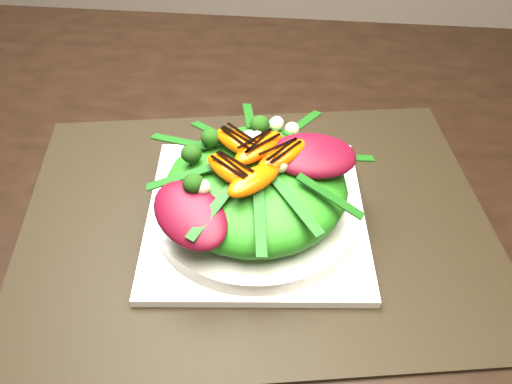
# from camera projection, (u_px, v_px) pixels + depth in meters

# --- Properties ---
(dining_table) EXTENTS (1.60, 0.90, 0.75)m
(dining_table) POSITION_uv_depth(u_px,v_px,m) (62.00, 168.00, 0.76)
(dining_table) COLOR black
(dining_table) RESTS_ON floor
(placemat) EXTENTS (0.62, 0.51, 0.00)m
(placemat) POSITION_uv_depth(u_px,v_px,m) (256.00, 219.00, 0.65)
(placemat) COLOR black
(placemat) RESTS_ON dining_table
(plate_base) EXTENTS (0.28, 0.28, 0.01)m
(plate_base) POSITION_uv_depth(u_px,v_px,m) (256.00, 215.00, 0.65)
(plate_base) COLOR silver
(plate_base) RESTS_ON placemat
(salad_bowl) EXTENTS (0.31, 0.31, 0.02)m
(salad_bowl) POSITION_uv_depth(u_px,v_px,m) (256.00, 207.00, 0.64)
(salad_bowl) COLOR silver
(salad_bowl) RESTS_ON plate_base
(lettuce_mound) EXTENTS (0.24, 0.24, 0.07)m
(lettuce_mound) POSITION_uv_depth(u_px,v_px,m) (256.00, 187.00, 0.62)
(lettuce_mound) COLOR #2A7A16
(lettuce_mound) RESTS_ON salad_bowl
(radicchio_leaf) EXTENTS (0.11, 0.08, 0.02)m
(radicchio_leaf) POSITION_uv_depth(u_px,v_px,m) (313.00, 156.00, 0.60)
(radicchio_leaf) COLOR #450714
(radicchio_leaf) RESTS_ON lettuce_mound
(orange_segment) EXTENTS (0.07, 0.03, 0.02)m
(orange_segment) POSITION_uv_depth(u_px,v_px,m) (255.00, 148.00, 0.60)
(orange_segment) COLOR #C64103
(orange_segment) RESTS_ON lettuce_mound
(broccoli_floret) EXTENTS (0.04, 0.04, 0.03)m
(broccoli_floret) POSITION_uv_depth(u_px,v_px,m) (208.00, 143.00, 0.60)
(broccoli_floret) COLOR black
(broccoli_floret) RESTS_ON lettuce_mound
(macadamia_nut) EXTENTS (0.02, 0.02, 0.02)m
(macadamia_nut) POSITION_uv_depth(u_px,v_px,m) (277.00, 185.00, 0.56)
(macadamia_nut) COLOR beige
(macadamia_nut) RESTS_ON lettuce_mound
(balsamic_drizzle) EXTENTS (0.04, 0.00, 0.00)m
(balsamic_drizzle) POSITION_uv_depth(u_px,v_px,m) (255.00, 141.00, 0.59)
(balsamic_drizzle) COLOR black
(balsamic_drizzle) RESTS_ON orange_segment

